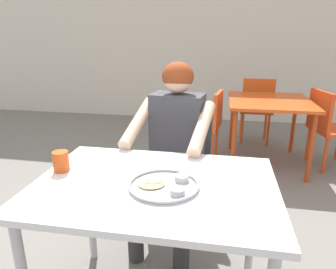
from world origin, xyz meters
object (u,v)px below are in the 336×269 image
drinking_cup (61,161)px  chair_red_right (329,124)px  chair_red_left (207,122)px  diner_foreground (173,140)px  table_background_red (269,107)px  chair_foreground (181,162)px  thali_tray (165,185)px  chair_red_far (257,106)px  table_foreground (155,199)px

drinking_cup → chair_red_right: bearing=48.2°
drinking_cup → chair_red_left: drinking_cup is taller
diner_foreground → chair_red_right: 2.08m
drinking_cup → diner_foreground: bearing=52.3°
table_background_red → chair_red_right: (0.63, 0.04, -0.16)m
drinking_cup → chair_foreground: (0.48, 0.81, -0.31)m
thali_tray → chair_red_far: bearing=76.7°
table_foreground → chair_foreground: chair_foreground is taller
diner_foreground → chair_red_far: (0.74, 2.13, -0.22)m
drinking_cup → table_foreground: bearing=-5.4°
table_background_red → chair_red_left: 0.67m
chair_red_right → chair_red_far: size_ratio=0.96×
diner_foreground → table_background_red: (0.79, 1.47, -0.08)m
thali_tray → drinking_cup: size_ratio=3.15×
chair_red_right → chair_red_left: bearing=-175.1°
thali_tray → chair_red_left: bearing=87.9°
table_foreground → drinking_cup: size_ratio=10.96×
table_background_red → chair_red_left: size_ratio=1.16×
thali_tray → chair_red_left: size_ratio=0.39×
diner_foreground → chair_red_left: bearing=84.1°
table_background_red → chair_red_far: 0.68m
chair_red_left → chair_red_right: chair_red_right is taller
chair_foreground → diner_foreground: diner_foreground is taller
drinking_cup → table_background_red: bearing=58.7°
chair_red_far → table_background_red: bearing=-85.2°
thali_tray → drinking_cup: 0.54m
chair_red_left → chair_red_far: size_ratio=0.93×
thali_tray → chair_red_far: (0.67, 2.81, -0.25)m
diner_foreground → chair_red_left: size_ratio=1.51×
chair_foreground → table_background_red: (0.77, 1.25, 0.16)m
chair_red_right → chair_red_far: bearing=137.4°
drinking_cup → diner_foreground: 0.76m
drinking_cup → chair_red_right: 2.84m
table_foreground → diner_foreground: (-0.02, 0.64, 0.06)m
drinking_cup → chair_red_left: 2.11m
diner_foreground → chair_red_right: diner_foreground is taller
table_foreground → thali_tray: size_ratio=3.48×
table_foreground → chair_red_left: chair_red_left is taller
table_foreground → diner_foreground: size_ratio=0.90×
table_foreground → chair_red_left: bearing=86.4°
chair_foreground → chair_red_far: chair_red_far is taller
diner_foreground → chair_red_right: size_ratio=1.46×
chair_red_right → table_background_red: bearing=-176.4°
chair_red_far → chair_red_right: bearing=-42.6°
chair_red_right → chair_foreground: bearing=-137.3°
thali_tray → chair_red_far: 2.90m
drinking_cup → diner_foreground: diner_foreground is taller
table_background_red → thali_tray: bearing=-108.6°
table_background_red → table_foreground: bearing=-110.2°
chair_red_left → chair_red_right: bearing=4.9°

